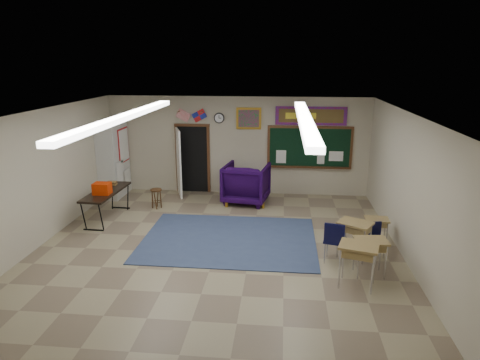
# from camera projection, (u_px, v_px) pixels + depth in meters

# --- Properties ---
(floor) EXTENTS (9.00, 9.00, 0.00)m
(floor) POSITION_uv_depth(u_px,v_px,m) (215.00, 254.00, 9.24)
(floor) COLOR gray
(floor) RESTS_ON ground
(back_wall) EXTENTS (8.00, 0.04, 3.00)m
(back_wall) POSITION_uv_depth(u_px,v_px,m) (237.00, 146.00, 13.15)
(back_wall) COLOR #AAA08A
(back_wall) RESTS_ON floor
(front_wall) EXTENTS (8.00, 0.04, 3.00)m
(front_wall) POSITION_uv_depth(u_px,v_px,m) (147.00, 309.00, 4.53)
(front_wall) COLOR #AAA08A
(front_wall) RESTS_ON floor
(left_wall) EXTENTS (0.04, 9.00, 3.00)m
(left_wall) POSITION_uv_depth(u_px,v_px,m) (31.00, 182.00, 9.22)
(left_wall) COLOR #AAA08A
(left_wall) RESTS_ON floor
(right_wall) EXTENTS (0.04, 9.00, 3.00)m
(right_wall) POSITION_uv_depth(u_px,v_px,m) (414.00, 194.00, 8.45)
(right_wall) COLOR #AAA08A
(right_wall) RESTS_ON floor
(ceiling) EXTENTS (8.00, 9.00, 0.04)m
(ceiling) POSITION_uv_depth(u_px,v_px,m) (213.00, 115.00, 8.43)
(ceiling) COLOR silver
(ceiling) RESTS_ON back_wall
(area_rug) EXTENTS (4.00, 3.00, 0.02)m
(area_rug) POSITION_uv_depth(u_px,v_px,m) (229.00, 239.00, 9.99)
(area_rug) COLOR #344362
(area_rug) RESTS_ON floor
(fluorescent_strips) EXTENTS (3.86, 6.00, 0.10)m
(fluorescent_strips) POSITION_uv_depth(u_px,v_px,m) (213.00, 118.00, 8.45)
(fluorescent_strips) COLOR white
(fluorescent_strips) RESTS_ON ceiling
(doorway) EXTENTS (1.10, 0.89, 2.16)m
(doorway) POSITION_uv_depth(u_px,v_px,m) (189.00, 160.00, 13.27)
(doorway) COLOR black
(doorway) RESTS_ON back_wall
(chalkboard) EXTENTS (2.55, 0.14, 1.30)m
(chalkboard) POSITION_uv_depth(u_px,v_px,m) (310.00, 149.00, 12.91)
(chalkboard) COLOR #4F2C16
(chalkboard) RESTS_ON back_wall
(bulletin_board) EXTENTS (2.10, 0.05, 0.55)m
(bulletin_board) POSITION_uv_depth(u_px,v_px,m) (311.00, 116.00, 12.65)
(bulletin_board) COLOR #B00F20
(bulletin_board) RESTS_ON back_wall
(framed_art_print) EXTENTS (0.75, 0.05, 0.65)m
(framed_art_print) POSITION_uv_depth(u_px,v_px,m) (249.00, 118.00, 12.85)
(framed_art_print) COLOR #A57720
(framed_art_print) RESTS_ON back_wall
(wall_clock) EXTENTS (0.32, 0.05, 0.32)m
(wall_clock) POSITION_uv_depth(u_px,v_px,m) (219.00, 118.00, 12.94)
(wall_clock) COLOR black
(wall_clock) RESTS_ON back_wall
(wall_flags) EXTENTS (1.16, 0.06, 0.70)m
(wall_flags) POSITION_uv_depth(u_px,v_px,m) (191.00, 113.00, 12.96)
(wall_flags) COLOR red
(wall_flags) RESTS_ON back_wall
(storage_cabinet) EXTENTS (0.59, 1.25, 2.20)m
(storage_cabinet) POSITION_uv_depth(u_px,v_px,m) (114.00, 161.00, 12.99)
(storage_cabinet) COLOR #BBBCB7
(storage_cabinet) RESTS_ON floor
(wingback_armchair) EXTENTS (1.41, 1.44, 1.15)m
(wingback_armchair) POSITION_uv_depth(u_px,v_px,m) (246.00, 183.00, 12.47)
(wingback_armchair) COLOR black
(wingback_armchair) RESTS_ON floor
(student_chair_reading) EXTENTS (0.58, 0.58, 0.83)m
(student_chair_reading) POSITION_uv_depth(u_px,v_px,m) (229.00, 189.00, 12.47)
(student_chair_reading) COLOR black
(student_chair_reading) RESTS_ON floor
(student_chair_desk_a) EXTENTS (0.55, 0.55, 0.90)m
(student_chair_desk_a) POSITION_uv_depth(u_px,v_px,m) (335.00, 241.00, 8.79)
(student_chair_desk_a) COLOR black
(student_chair_desk_a) RESTS_ON floor
(student_chair_desk_b) EXTENTS (0.43, 0.43, 0.72)m
(student_chair_desk_b) POSITION_uv_depth(u_px,v_px,m) (376.00, 240.00, 9.06)
(student_chair_desk_b) COLOR black
(student_chair_desk_b) RESTS_ON floor
(student_desk_front_left) EXTENTS (0.82, 0.76, 0.79)m
(student_desk_front_left) POSITION_uv_depth(u_px,v_px,m) (354.00, 238.00, 8.98)
(student_desk_front_left) COLOR olive
(student_desk_front_left) RESTS_ON floor
(student_desk_front_right) EXTENTS (0.55, 0.43, 0.63)m
(student_desk_front_right) POSITION_uv_depth(u_px,v_px,m) (376.00, 230.00, 9.62)
(student_desk_front_right) COLOR olive
(student_desk_front_right) RESTS_ON floor
(student_desk_back_left) EXTENTS (0.80, 0.68, 0.82)m
(student_desk_back_left) POSITION_uv_depth(u_px,v_px,m) (358.00, 263.00, 7.82)
(student_desk_back_left) COLOR olive
(student_desk_back_left) RESTS_ON floor
(student_desk_back_right) EXTENTS (0.65, 0.51, 0.74)m
(student_desk_back_right) POSITION_uv_depth(u_px,v_px,m) (370.00, 255.00, 8.25)
(student_desk_back_right) COLOR olive
(student_desk_back_right) RESTS_ON floor
(folding_table) EXTENTS (0.70, 1.89, 1.06)m
(folding_table) POSITION_uv_depth(u_px,v_px,m) (107.00, 204.00, 11.17)
(folding_table) COLOR black
(folding_table) RESTS_ON floor
(wooden_stool) EXTENTS (0.31, 0.31, 0.55)m
(wooden_stool) POSITION_uv_depth(u_px,v_px,m) (157.00, 198.00, 12.04)
(wooden_stool) COLOR #4C2C16
(wooden_stool) RESTS_ON floor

